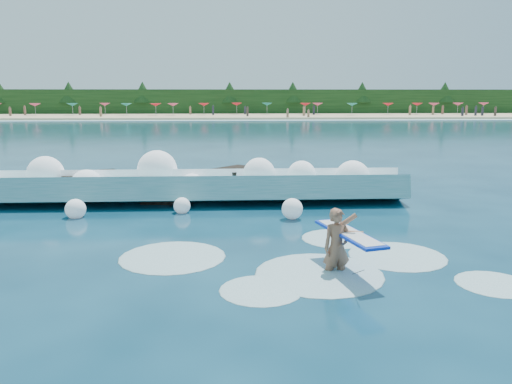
# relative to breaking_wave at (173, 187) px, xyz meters

# --- Properties ---
(ground) EXTENTS (200.00, 200.00, 0.00)m
(ground) POSITION_rel_breaking_wave_xyz_m (1.43, -6.53, -0.52)
(ground) COLOR #072A3D
(ground) RESTS_ON ground
(beach) EXTENTS (140.00, 20.00, 0.40)m
(beach) POSITION_rel_breaking_wave_xyz_m (1.43, 71.47, -0.32)
(beach) COLOR tan
(beach) RESTS_ON ground
(wet_band) EXTENTS (140.00, 5.00, 0.08)m
(wet_band) POSITION_rel_breaking_wave_xyz_m (1.43, 60.47, -0.48)
(wet_band) COLOR silver
(wet_band) RESTS_ON ground
(treeline) EXTENTS (140.00, 4.00, 5.00)m
(treeline) POSITION_rel_breaking_wave_xyz_m (1.43, 81.47, 1.98)
(treeline) COLOR black
(treeline) RESTS_ON ground
(breaking_wave) EXTENTS (17.39, 2.74, 1.50)m
(breaking_wave) POSITION_rel_breaking_wave_xyz_m (0.00, 0.00, 0.00)
(breaking_wave) COLOR teal
(breaking_wave) RESTS_ON ground
(rock_cluster) EXTENTS (8.15, 3.08, 1.26)m
(rock_cluster) POSITION_rel_breaking_wave_xyz_m (-0.65, 0.72, -0.12)
(rock_cluster) COLOR black
(rock_cluster) RESTS_ON ground
(surfer_with_board) EXTENTS (1.24, 2.97, 1.81)m
(surfer_with_board) POSITION_rel_breaking_wave_xyz_m (4.64, -8.06, 0.14)
(surfer_with_board) COLOR #905C43
(surfer_with_board) RESTS_ON ground
(wave_spray) EXTENTS (14.88, 4.71, 1.95)m
(wave_spray) POSITION_rel_breaking_wave_xyz_m (-0.01, -0.11, 0.39)
(wave_spray) COLOR white
(wave_spray) RESTS_ON ground
(surf_foam) EXTENTS (9.25, 5.55, 0.15)m
(surf_foam) POSITION_rel_breaking_wave_xyz_m (3.95, -7.39, -0.52)
(surf_foam) COLOR silver
(surf_foam) RESTS_ON ground
(beach_umbrellas) EXTENTS (110.20, 6.88, 0.50)m
(beach_umbrellas) POSITION_rel_breaking_wave_xyz_m (1.42, 73.02, 1.73)
(beach_umbrellas) COLOR #12736D
(beach_umbrellas) RESTS_ON ground
(beachgoers) EXTENTS (106.60, 13.31, 1.94)m
(beachgoers) POSITION_rel_breaking_wave_xyz_m (6.64, 67.18, 0.55)
(beachgoers) COLOR #3F332D
(beachgoers) RESTS_ON ground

